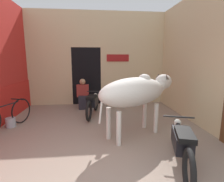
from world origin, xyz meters
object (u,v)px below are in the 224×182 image
at_px(motorcycle_near, 182,143).
at_px(motorcycle_far, 93,103).
at_px(cow, 137,92).
at_px(plastic_stool, 92,101).
at_px(bucket, 11,122).
at_px(bicycle, 7,116).
at_px(shopkeeper_seated, 83,93).

relative_size(motorcycle_near, motorcycle_far, 1.03).
height_order(cow, plastic_stool, cow).
distance_m(motorcycle_far, bucket, 2.43).
height_order(motorcycle_near, motorcycle_far, motorcycle_near).
relative_size(plastic_stool, bucket, 1.57).
height_order(cow, bucket, cow).
relative_size(cow, plastic_stool, 5.57).
distance_m(motorcycle_far, bicycle, 2.48).
distance_m(cow, shopkeeper_seated, 2.96).
height_order(motorcycle_far, bucket, motorcycle_far).
height_order(plastic_stool, bucket, plastic_stool).
distance_m(cow, bicycle, 3.50).
xyz_separation_m(motorcycle_far, bucket, (-2.27, -0.82, -0.29)).
relative_size(shopkeeper_seated, plastic_stool, 2.79).
bearing_deg(shopkeeper_seated, bucket, -138.21).
bearing_deg(bicycle, plastic_stool, 42.61).
xyz_separation_m(bicycle, bucket, (0.00, 0.17, -0.25)).
bearing_deg(cow, shopkeeper_seated, 120.17).
bearing_deg(shopkeeper_seated, motorcycle_near, -63.75).
bearing_deg(bicycle, cow, -11.05).
bearing_deg(bucket, bicycle, -90.55).
bearing_deg(bucket, plastic_stool, 40.15).
bearing_deg(cow, bicycle, 168.95).
bearing_deg(bucket, cow, -13.87).
bearing_deg(bucket, motorcycle_near, -30.08).
relative_size(motorcycle_far, bucket, 6.81).
xyz_separation_m(motorcycle_near, bicycle, (-3.82, 2.04, -0.05)).
bearing_deg(cow, plastic_stool, 112.32).
xyz_separation_m(motorcycle_near, plastic_stool, (-1.58, 4.10, -0.21)).
bearing_deg(shopkeeper_seated, bicycle, -135.45).
xyz_separation_m(cow, motorcycle_near, (0.46, -1.38, -0.66)).
distance_m(cow, motorcycle_near, 1.60).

